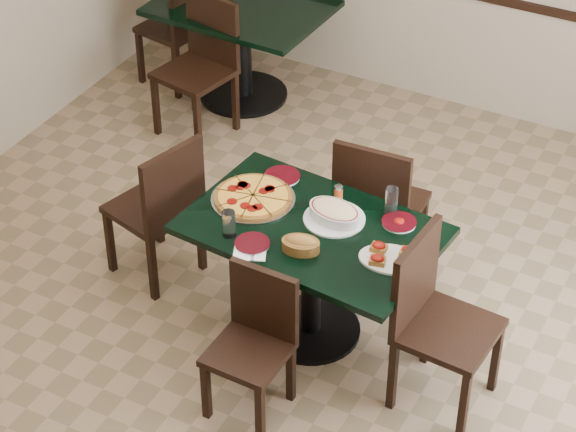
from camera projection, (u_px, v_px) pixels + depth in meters
The scene contains 21 objects.
floor at pixel (275, 320), 6.47m from camera, with size 5.50×5.50×0.00m, color #84684C.
room_shell at pixel (565, 52), 6.60m from camera, with size 5.50×5.50×5.50m.
main_table at pixel (312, 254), 6.05m from camera, with size 1.40×0.97×0.75m.
back_table at pixel (242, 34), 8.15m from camera, with size 1.25×0.93×0.75m.
chair_far at pixel (377, 202), 6.45m from camera, with size 0.48×0.48×0.98m.
chair_near at pixel (255, 335), 5.71m from camera, with size 0.39×0.39×0.82m.
chair_right at pixel (433, 313), 5.69m from camera, with size 0.49×0.49×0.99m.
chair_left at pixel (162, 204), 6.47m from camera, with size 0.55×0.55×0.95m.
back_chair_near at pixel (203, 58), 7.80m from camera, with size 0.54×0.54×0.98m.
back_chair_left at pixel (182, 22), 8.30m from camera, with size 0.50×0.50×0.93m.
pepperoni_pizza at pixel (253, 197), 6.13m from camera, with size 0.46×0.46×0.04m.
lasagna_casserole at pixel (334, 213), 5.97m from camera, with size 0.33×0.33×0.09m.
bread_basket at pixel (301, 244), 5.76m from camera, with size 0.23×0.18×0.09m.
bruschetta_platter at pixel (392, 257), 5.70m from camera, with size 0.39×0.30×0.05m.
side_plate_near at pixel (252, 244), 5.82m from camera, with size 0.19×0.19×0.02m.
side_plate_far_r at pixel (399, 222), 5.96m from camera, with size 0.19×0.19×0.03m.
side_plate_far_l at pixel (282, 176), 6.30m from camera, with size 0.20×0.20×0.02m.
napkin_setting at pixel (250, 251), 5.78m from camera, with size 0.22×0.22×0.01m.
water_glass_a at pixel (391, 200), 6.01m from camera, with size 0.07×0.07×0.15m, color silver.
water_glass_b at pixel (229, 224), 5.84m from camera, with size 0.07×0.07×0.15m, color silver.
pepper_shaker at pixel (338, 192), 6.12m from camera, with size 0.05×0.05×0.08m.
Camera 1 is at (2.31, -4.21, 4.38)m, focal length 70.00 mm.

